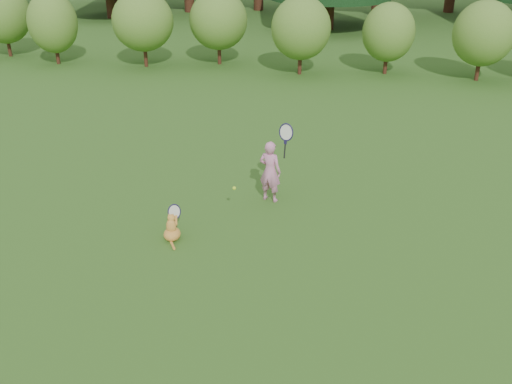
# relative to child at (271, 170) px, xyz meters

# --- Properties ---
(ground) EXTENTS (100.00, 100.00, 0.00)m
(ground) POSITION_rel_child_xyz_m (-0.33, -1.91, -0.66)
(ground) COLOR #2E5518
(ground) RESTS_ON ground
(shrub_row) EXTENTS (28.00, 3.00, 2.80)m
(shrub_row) POSITION_rel_child_xyz_m (-0.33, 11.09, 0.74)
(shrub_row) COLOR #4E7D26
(shrub_row) RESTS_ON ground
(child) EXTENTS (0.74, 0.48, 1.88)m
(child) POSITION_rel_child_xyz_m (0.00, 0.00, 0.00)
(child) COLOR pink
(child) RESTS_ON ground
(cat) EXTENTS (0.36, 0.70, 0.69)m
(cat) POSITION_rel_child_xyz_m (-1.53, -1.79, -0.40)
(cat) COLOR #C06B25
(cat) RESTS_ON ground
(tennis_ball) EXTENTS (0.07, 0.07, 0.07)m
(tennis_ball) POSITION_rel_child_xyz_m (-0.58, -0.81, -0.06)
(tennis_ball) COLOR #A5E21A
(tennis_ball) RESTS_ON ground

